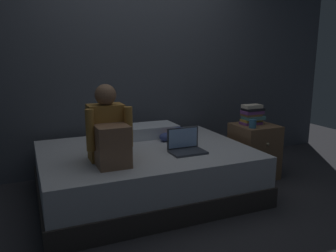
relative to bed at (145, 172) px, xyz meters
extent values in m
plane|color=#2D2D33|center=(0.20, -0.30, -0.23)|extent=(8.00, 8.00, 0.00)
cube|color=#424751|center=(0.20, 0.90, 1.12)|extent=(5.60, 0.10, 2.70)
cube|color=#332D2B|center=(0.00, 0.00, -0.14)|extent=(2.00, 1.50, 0.19)
cube|color=#B2B7C1|center=(0.00, 0.00, 0.10)|extent=(1.96, 1.46, 0.28)
cube|color=brown|center=(1.30, 0.00, 0.07)|extent=(0.44, 0.44, 0.60)
sphere|color=gray|center=(1.30, -0.22, 0.20)|extent=(0.04, 0.04, 0.04)
cube|color=olive|center=(-0.41, -0.17, 0.48)|extent=(0.30, 0.20, 0.48)
sphere|color=brown|center=(-0.41, -0.20, 0.80)|extent=(0.18, 0.18, 0.18)
cube|color=brown|center=(-0.41, -0.39, 0.41)|extent=(0.26, 0.24, 0.34)
cylinder|color=olive|center=(-0.57, -0.31, 0.54)|extent=(0.07, 0.07, 0.34)
cylinder|color=olive|center=(-0.25, -0.31, 0.54)|extent=(0.07, 0.07, 0.34)
cube|color=#333842|center=(0.31, -0.30, 0.25)|extent=(0.32, 0.22, 0.02)
cube|color=#333842|center=(0.31, -0.19, 0.36)|extent=(0.32, 0.01, 0.20)
cube|color=#8CB2EA|center=(0.31, -0.20, 0.36)|extent=(0.29, 0.00, 0.18)
cube|color=silver|center=(0.22, 0.45, 0.30)|extent=(0.56, 0.36, 0.13)
cube|color=#703D84|center=(1.27, 0.05, 0.38)|extent=(0.22, 0.14, 0.03)
cube|color=gold|center=(1.28, 0.05, 0.41)|extent=(0.22, 0.13, 0.03)
cube|color=teal|center=(1.29, 0.04, 0.44)|extent=(0.22, 0.16, 0.04)
cube|color=brown|center=(1.27, 0.05, 0.47)|extent=(0.19, 0.15, 0.03)
cube|color=#703D84|center=(1.28, 0.04, 0.50)|extent=(0.22, 0.14, 0.04)
cube|color=black|center=(1.29, 0.04, 0.54)|extent=(0.22, 0.15, 0.03)
cube|color=beige|center=(1.27, 0.04, 0.57)|extent=(0.21, 0.12, 0.04)
cylinder|color=teal|center=(1.17, -0.12, 0.41)|extent=(0.08, 0.08, 0.09)
ellipsoid|color=#3D4C8E|center=(0.49, 0.24, 0.30)|extent=(0.22, 0.18, 0.12)
ellipsoid|color=#3D4C8E|center=(0.31, 0.19, 0.28)|extent=(0.16, 0.14, 0.09)
ellipsoid|color=#8E3D47|center=(0.36, 0.21, 0.28)|extent=(0.16, 0.14, 0.09)
camera|label=1|loc=(-1.04, -2.99, 1.14)|focal=36.21mm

